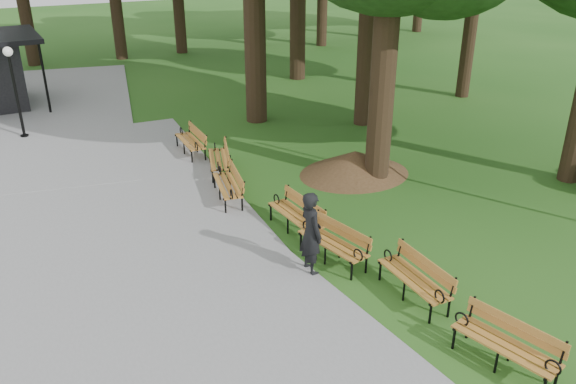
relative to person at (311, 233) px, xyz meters
name	(u,v)px	position (x,y,z in m)	size (l,w,h in m)	color
ground	(294,248)	(0.12, 1.02, -0.94)	(100.00, 100.00, 0.00)	#235518
path	(94,228)	(-3.88, 4.02, -0.91)	(12.00, 38.00, 0.06)	gray
person	(311,233)	(0.00, 0.00, 0.00)	(0.68, 0.45, 1.87)	black
lamp_post	(12,73)	(-4.94, 12.14, 1.35)	(0.32, 0.32, 3.17)	black
dirt_mound	(355,163)	(3.76, 4.19, -0.57)	(2.86, 2.86, 0.72)	#47301C
bench_0	(505,346)	(1.49, -4.09, -0.50)	(1.90, 0.64, 0.88)	#B16F28
bench_1	(414,279)	(1.37, -1.78, -0.50)	(1.90, 0.64, 0.88)	#B16F28
bench_2	(333,244)	(0.63, 0.15, -0.50)	(1.90, 0.64, 0.88)	#B16F28
bench_3	(296,215)	(0.52, 1.74, -0.50)	(1.90, 0.64, 0.88)	#B16F28
bench_4	(227,185)	(-0.33, 4.14, -0.50)	(1.90, 0.64, 0.88)	#B16F28
bench_5	(218,159)	(0.11, 6.06, -0.50)	(1.90, 0.64, 0.88)	#B16F28
bench_6	(190,141)	(-0.16, 7.96, -0.50)	(1.90, 0.64, 0.88)	#B16F28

